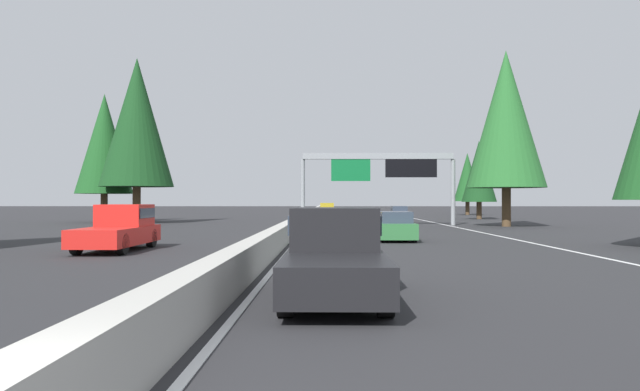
% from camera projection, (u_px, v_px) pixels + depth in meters
% --- Properties ---
extents(ground_plane, '(320.00, 320.00, 0.00)m').
position_uv_depth(ground_plane, '(311.00, 220.00, 63.28)').
color(ground_plane, '#262628').
extents(median_barrier, '(180.00, 0.56, 0.90)m').
position_uv_depth(median_barrier, '(313.00, 212.00, 83.29)').
color(median_barrier, '#ADAAA3').
rests_on(median_barrier, ground).
extents(shoulder_stripe_right, '(160.00, 0.16, 0.01)m').
position_uv_depth(shoulder_stripe_right, '(409.00, 217.00, 73.10)').
color(shoulder_stripe_right, silver).
rests_on(shoulder_stripe_right, ground).
extents(shoulder_stripe_median, '(160.00, 0.16, 0.01)m').
position_uv_depth(shoulder_stripe_median, '(316.00, 217.00, 73.27)').
color(shoulder_stripe_median, silver).
rests_on(shoulder_stripe_median, ground).
extents(sign_gantry_overhead, '(0.50, 12.68, 5.93)m').
position_uv_depth(sign_gantry_overhead, '(380.00, 168.00, 49.58)').
color(sign_gantry_overhead, gray).
rests_on(sign_gantry_overhead, ground).
extents(pickup_distant_b, '(5.60, 2.00, 1.86)m').
position_uv_depth(pickup_distant_b, '(335.00, 253.00, 12.70)').
color(pickup_distant_b, black).
rests_on(pickup_distant_b, ground).
extents(sedan_near_center, '(4.40, 1.80, 1.47)m').
position_uv_depth(sedan_near_center, '(395.00, 227.00, 30.65)').
color(sedan_near_center, '#2D6B38').
rests_on(sedan_near_center, ground).
extents(sedan_far_center, '(4.40, 1.80, 1.47)m').
position_uv_depth(sedan_far_center, '(399.00, 214.00, 62.58)').
color(sedan_far_center, slate).
rests_on(sedan_far_center, ground).
extents(minivan_mid_center, '(5.00, 1.95, 1.69)m').
position_uv_depth(minivan_mid_center, '(327.00, 208.00, 89.30)').
color(minivan_mid_center, '#AD931E').
rests_on(minivan_mid_center, ground).
extents(oncoming_near, '(5.60, 2.00, 1.86)m').
position_uv_depth(oncoming_near, '(120.00, 228.00, 24.76)').
color(oncoming_near, red).
rests_on(oncoming_near, ground).
extents(conifer_right_near, '(6.08, 6.08, 13.82)m').
position_uv_depth(conifer_right_near, '(506.00, 119.00, 47.38)').
color(conifer_right_near, '#4C3823').
rests_on(conifer_right_near, ground).
extents(conifer_right_mid, '(3.79, 3.79, 8.62)m').
position_uv_depth(conifer_right_mid, '(479.00, 171.00, 66.38)').
color(conifer_right_mid, '#4C3823').
rests_on(conifer_right_mid, ground).
extents(conifer_right_far, '(3.90, 3.90, 8.87)m').
position_uv_depth(conifer_right_far, '(467.00, 177.00, 86.82)').
color(conifer_right_far, '#4C3823').
rests_on(conifer_right_far, ground).
extents(conifer_left_near, '(6.57, 6.57, 14.93)m').
position_uv_depth(conifer_left_near, '(137.00, 122.00, 54.53)').
color(conifer_left_near, '#4C3823').
rests_on(conifer_left_near, ground).
extents(conifer_left_mid, '(5.39, 5.39, 12.25)m').
position_uv_depth(conifer_left_mid, '(104.00, 144.00, 57.82)').
color(conifer_left_mid, '#4C3823').
rests_on(conifer_left_mid, ground).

